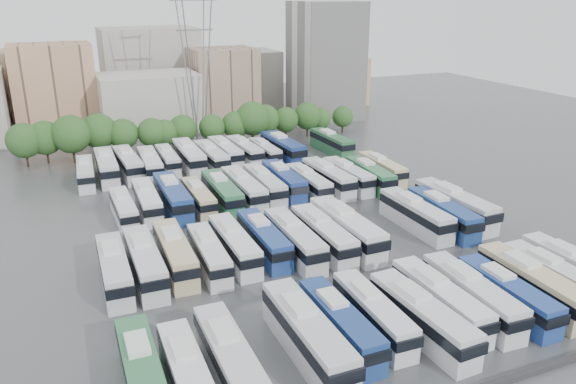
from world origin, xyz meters
name	(u,v)px	position (x,y,z in m)	size (l,w,h in m)	color
ground	(287,231)	(0.00, 0.00, 0.00)	(220.00, 220.00, 0.00)	#424447
tree_line	(180,127)	(-3.64, 42.06, 4.38)	(65.73, 8.06, 8.40)	black
city_buildings	(133,86)	(-7.46, 71.86, 7.87)	(102.00, 35.00, 20.00)	#9E998E
apartment_tower	(326,61)	(34.00, 58.00, 13.00)	(14.00, 14.00, 26.00)	silver
electricity_pylon	(195,43)	(2.00, 50.00, 18.66)	(9.00, 6.91, 33.83)	slate
bus_r0_s0	(142,374)	(-21.37, -23.57, 1.81)	(2.71, 11.79, 3.69)	#307044
bus_r0_s1	(188,377)	(-18.36, -25.18, 1.76)	(2.59, 11.42, 3.58)	silver
bus_r0_s2	(230,360)	(-15.01, -24.64, 1.89)	(2.68, 12.26, 3.85)	silver
bus_r0_s4	(307,334)	(-8.35, -24.04, 2.05)	(2.91, 13.30, 4.17)	silver
bus_r0_s5	(340,323)	(-5.00, -23.32, 1.80)	(2.58, 11.67, 3.66)	navy
bus_r0_s6	(373,313)	(-1.52, -22.93, 1.74)	(2.75, 11.37, 3.55)	silver
bus_r0_s7	(422,317)	(1.83, -25.31, 1.91)	(3.22, 12.48, 3.88)	silver
bus_r0_s8	(440,300)	(5.07, -23.50, 1.86)	(2.65, 12.08, 3.79)	white
bus_r0_s9	(472,295)	(8.24, -24.01, 1.90)	(3.21, 12.45, 3.87)	silver
bus_r0_s10	(507,294)	(11.47, -25.02, 1.78)	(2.66, 11.59, 3.63)	navy
bus_r0_s11	(532,283)	(14.86, -24.58, 1.94)	(3.00, 12.68, 3.96)	#C7B889
bus_r0_s12	(554,277)	(18.03, -24.34, 1.81)	(2.77, 11.80, 3.69)	silver
bus_r0_s13	(574,268)	(21.29, -23.78, 1.85)	(2.79, 12.03, 3.76)	silver
bus_r1_s0	(114,269)	(-21.28, -5.92, 1.87)	(2.86, 12.16, 3.80)	silver
bus_r1_s1	(145,262)	(-18.22, -5.70, 1.94)	(2.78, 12.62, 3.96)	silver
bus_r1_s2	(175,253)	(-14.92, -4.80, 1.91)	(2.95, 12.46, 3.89)	#C9B58A
bus_r1_s3	(209,254)	(-11.57, -6.08, 1.74)	(2.85, 11.40, 3.55)	silver
bus_r1_s4	(234,245)	(-8.42, -5.10, 1.85)	(2.63, 12.00, 3.76)	silver
bus_r1_s5	(264,239)	(-4.91, -4.88, 1.85)	(2.70, 12.01, 3.76)	navy
bus_r1_s6	(294,239)	(-1.88, -6.53, 1.95)	(2.89, 12.67, 3.97)	silver
bus_r1_s7	(323,235)	(1.63, -6.76, 1.93)	(2.75, 12.55, 3.94)	silver
bus_r1_s8	(346,228)	(4.77, -6.47, 2.11)	(3.23, 13.75, 4.30)	silver
bus_r1_s11	(415,214)	(14.99, -5.61, 1.93)	(2.85, 12.57, 3.94)	silver
bus_r1_s12	(443,213)	(18.31, -6.64, 1.93)	(3.26, 12.62, 3.93)	navy
bus_r1_s13	(455,205)	(21.40, -5.14, 2.07)	(3.46, 13.55, 4.22)	silver
bus_r2_s1	(124,209)	(-18.13, 11.20, 1.66)	(2.53, 10.83, 3.39)	silver
bus_r2_s2	(147,201)	(-14.91, 12.57, 1.82)	(2.84, 11.84, 3.70)	white
bus_r2_s3	(173,197)	(-11.55, 12.21, 2.04)	(2.90, 13.25, 4.16)	navy
bus_r2_s4	(198,198)	(-8.23, 11.41, 1.70)	(2.43, 11.05, 3.47)	#C4B386
bus_r2_s5	(222,193)	(-4.89, 11.44, 1.94)	(2.85, 12.65, 3.96)	#307147
bus_r2_s6	(244,189)	(-1.66, 11.71, 1.98)	(2.95, 12.87, 4.03)	silver
bus_r2_s7	(264,185)	(1.69, 12.42, 1.89)	(2.85, 12.33, 3.86)	silver
bus_r2_s8	(284,180)	(4.95, 13.03, 1.92)	(3.04, 12.51, 3.91)	navy
bus_r2_s9	(308,183)	(8.07, 11.13, 1.78)	(2.57, 11.56, 3.62)	silver
bus_r2_s10	(328,177)	(11.61, 11.75, 1.92)	(3.16, 12.55, 3.91)	silver
bus_r2_s11	(348,176)	(14.91, 11.65, 1.83)	(3.00, 11.93, 3.72)	silver
bus_r2_s12	(370,175)	(18.09, 10.58, 1.84)	(3.15, 12.06, 3.75)	#317246
bus_r2_s13	(382,168)	(21.62, 12.91, 1.76)	(2.67, 11.47, 3.59)	beige
bus_r3_s0	(86,173)	(-21.50, 28.82, 1.74)	(3.02, 11.43, 3.55)	silver
bus_r3_s1	(107,166)	(-18.23, 30.20, 2.00)	(3.03, 13.05, 4.08)	silver
bus_r3_s2	(128,164)	(-14.87, 30.51, 1.97)	(3.42, 12.94, 4.02)	silver
bus_r3_s3	(150,164)	(-11.62, 29.04, 1.90)	(3.19, 12.46, 3.88)	white
bus_r3_s4	(168,160)	(-8.37, 31.13, 1.72)	(2.62, 11.20, 3.50)	silver
bus_r3_s5	(189,156)	(-4.95, 30.35, 2.08)	(3.05, 13.53, 4.24)	white
bus_r3_s6	(211,157)	(-1.51, 29.10, 1.94)	(3.11, 12.64, 3.94)	silver
bus_r3_s7	(225,152)	(1.58, 31.26, 1.90)	(3.01, 12.39, 3.87)	silver
bus_r3_s8	(244,151)	(4.95, 30.90, 1.86)	(3.25, 12.18, 3.78)	silver
bus_r3_s9	(265,151)	(8.29, 29.73, 1.67)	(2.56, 10.87, 3.40)	silver
bus_r3_s10	(283,148)	(11.58, 29.47, 2.06)	(3.52, 13.48, 4.19)	navy
bus_r3_s13	(331,142)	(21.42, 29.90, 1.90)	(3.12, 12.40, 3.86)	#2C683D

